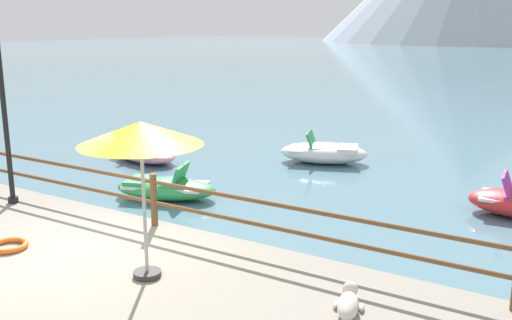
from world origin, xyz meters
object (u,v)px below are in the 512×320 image
object	(u,v)px
lamp_post	(1,78)
pedal_boat_0	(144,152)
life_ring	(9,246)
beach_umbrella	(141,136)
pedal_boat_1	(166,188)
dog_resting	(348,303)
pedal_boat_3	(324,152)

from	to	relation	value
lamp_post	pedal_boat_0	distance (m)	6.15
life_ring	pedal_boat_0	xyz separation A→B (m)	(-3.46, 6.95, -0.20)
lamp_post	beach_umbrella	distance (m)	4.83
beach_umbrella	pedal_boat_0	distance (m)	9.21
life_ring	pedal_boat_1	distance (m)	4.45
lamp_post	pedal_boat_1	xyz separation A→B (m)	(1.55, 2.84, -2.64)
dog_resting	pedal_boat_1	size ratio (longest dim) A/B	0.41
lamp_post	beach_umbrella	bearing A→B (deg)	-14.41
pedal_boat_0	pedal_boat_3	bearing A→B (deg)	28.99
pedal_boat_0	lamp_post	bearing A→B (deg)	-75.28
life_ring	pedal_boat_0	size ratio (longest dim) A/B	0.22
lamp_post	beach_umbrella	size ratio (longest dim) A/B	1.85
dog_resting	life_ring	world-z (taller)	dog_resting
pedal_boat_1	pedal_boat_3	xyz separation A→B (m)	(1.60, 5.05, 0.05)
lamp_post	life_ring	bearing A→B (deg)	-37.56
lamp_post	pedal_boat_3	xyz separation A→B (m)	(3.15, 7.90, -2.59)
pedal_boat_3	dog_resting	bearing A→B (deg)	-63.01
pedal_boat_0	pedal_boat_1	world-z (taller)	pedal_boat_1
beach_umbrella	pedal_boat_1	world-z (taller)	beach_umbrella
pedal_boat_1	dog_resting	bearing A→B (deg)	-30.46
lamp_post	life_ring	size ratio (longest dim) A/B	6.78
pedal_boat_0	pedal_boat_1	xyz separation A→B (m)	(2.96, -2.53, 0.01)
dog_resting	pedal_boat_1	bearing A→B (deg)	149.54
dog_resting	life_ring	distance (m)	5.53
beach_umbrella	pedal_boat_3	size ratio (longest dim) A/B	0.81
pedal_boat_0	pedal_boat_3	distance (m)	5.21
pedal_boat_0	pedal_boat_1	size ratio (longest dim) A/B	1.10
dog_resting	life_ring	xyz separation A→B (m)	(-5.45, -0.92, -0.08)
pedal_boat_1	pedal_boat_3	distance (m)	5.30
pedal_boat_1	beach_umbrella	bearing A→B (deg)	-52.42
beach_umbrella	pedal_boat_0	world-z (taller)	beach_umbrella
pedal_boat_3	lamp_post	bearing A→B (deg)	-111.71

